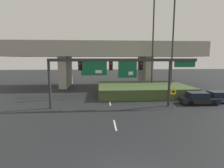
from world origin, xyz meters
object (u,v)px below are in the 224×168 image
Objects in this scene: highway_light_pole_far at (153,42)px; parked_sedan_near_right at (198,99)px; speed_limit_sign at (173,95)px; parked_sedan_mid_right at (219,97)px; signal_gantry at (119,68)px; highway_light_pole_near at (173,37)px.

parked_sedan_near_right is at bearing -70.52° from highway_light_pole_far.
speed_limit_sign is 0.49× the size of parked_sedan_mid_right.
highway_light_pole_far reaches higher than signal_gantry.
parked_sedan_near_right is 3.15m from parked_sedan_mid_right.
parked_sedan_near_right is (9.67, 0.69, -3.76)m from signal_gantry.
highway_light_pole_far is 3.46× the size of parked_sedan_near_right.
highway_light_pole_near reaches higher than signal_gantry.
parked_sedan_mid_right is at bearing -61.47° from highway_light_pole_near.
parked_sedan_mid_right is at bearing 5.68° from signal_gantry.
speed_limit_sign is 11.92m from highway_light_pole_near.
parked_sedan_mid_right is (6.96, 2.23, -0.82)m from speed_limit_sign.
highway_light_pole_near is at bearing -31.91° from highway_light_pole_far.
speed_limit_sign reaches higher than parked_sedan_mid_right.
signal_gantry is at bearing -173.95° from parked_sedan_mid_right.
speed_limit_sign is 0.51× the size of parked_sedan_near_right.
highway_light_pole_far is at bearing 85.87° from speed_limit_sign.
signal_gantry is 6.59m from speed_limit_sign.
signal_gantry is at bearing -172.92° from parked_sedan_near_right.
signal_gantry is 7.35× the size of speed_limit_sign.
parked_sedan_near_right is at bearing -169.02° from parked_sedan_mid_right.
highway_light_pole_near is 3.70× the size of parked_sedan_mid_right.
signal_gantry is 3.72× the size of parked_sedan_near_right.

